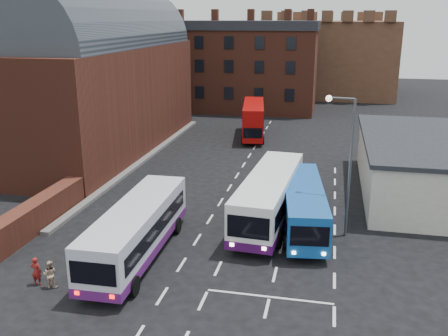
% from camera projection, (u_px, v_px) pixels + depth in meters
% --- Properties ---
extents(ground, '(180.00, 180.00, 0.00)m').
position_uv_depth(ground, '(186.00, 258.00, 27.39)').
color(ground, black).
extents(railway_station, '(12.00, 28.00, 16.00)m').
position_uv_depth(railway_station, '(91.00, 72.00, 47.93)').
color(railway_station, '#602B1E').
rests_on(railway_station, ground).
extents(forecourt_wall, '(1.20, 10.00, 1.80)m').
position_uv_depth(forecourt_wall, '(37.00, 214.00, 31.05)').
color(forecourt_wall, '#602B1E').
rests_on(forecourt_wall, ground).
extents(cream_building, '(10.40, 16.40, 4.25)m').
position_uv_depth(cream_building, '(434.00, 166.00, 36.84)').
color(cream_building, beige).
rests_on(cream_building, ground).
extents(brick_terrace, '(22.00, 10.00, 11.00)m').
position_uv_depth(brick_terrace, '(236.00, 70.00, 70.02)').
color(brick_terrace, brown).
rests_on(brick_terrace, ground).
extents(castle_keep, '(22.00, 22.00, 12.00)m').
position_uv_depth(castle_keep, '(326.00, 57.00, 86.18)').
color(castle_keep, brown).
rests_on(castle_keep, ground).
extents(bus_white_outbound, '(2.89, 10.90, 2.96)m').
position_uv_depth(bus_white_outbound, '(137.00, 227.00, 27.05)').
color(bus_white_outbound, silver).
rests_on(bus_white_outbound, ground).
extents(bus_white_inbound, '(3.53, 11.67, 3.14)m').
position_uv_depth(bus_white_inbound, '(269.00, 194.00, 31.77)').
color(bus_white_inbound, white).
rests_on(bus_white_inbound, ground).
extents(bus_blue, '(3.53, 10.31, 2.75)m').
position_uv_depth(bus_blue, '(303.00, 204.00, 30.80)').
color(bus_blue, '#1351A3').
rests_on(bus_blue, ground).
extents(bus_red_double, '(3.44, 9.59, 3.75)m').
position_uv_depth(bus_red_double, '(253.00, 119.00, 54.25)').
color(bus_red_double, '#A80807').
rests_on(bus_red_double, ground).
extents(street_lamp, '(1.71, 0.47, 8.45)m').
position_uv_depth(street_lamp, '(346.00, 154.00, 28.80)').
color(street_lamp, '#555659').
rests_on(street_lamp, ground).
extents(pedestrian_red, '(0.54, 0.36, 1.48)m').
position_uv_depth(pedestrian_red, '(36.00, 271.00, 24.45)').
color(pedestrian_red, maroon).
rests_on(pedestrian_red, ground).
extents(pedestrian_beige, '(0.77, 0.64, 1.41)m').
position_uv_depth(pedestrian_beige, '(50.00, 274.00, 24.23)').
color(pedestrian_beige, tan).
rests_on(pedestrian_beige, ground).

